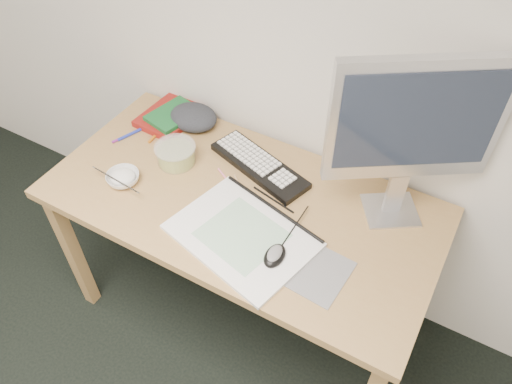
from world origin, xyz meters
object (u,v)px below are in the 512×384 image
(sketchpad, at_px, (242,236))
(keyboard, at_px, (259,166))
(rice_bowl, at_px, (123,178))
(monitor, at_px, (415,125))
(desk, at_px, (241,215))

(sketchpad, distance_m, keyboard, 0.34)
(sketchpad, distance_m, rice_bowl, 0.51)
(keyboard, distance_m, monitor, 0.62)
(desk, bearing_deg, keyboard, 97.38)
(monitor, xyz_separation_m, rice_bowl, (-0.89, -0.34, -0.36))
(desk, relative_size, keyboard, 3.39)
(rice_bowl, bearing_deg, desk, 18.01)
(sketchpad, bearing_deg, desk, 135.88)
(sketchpad, xyz_separation_m, keyboard, (-0.11, 0.32, 0.01))
(keyboard, relative_size, rice_bowl, 3.42)
(keyboard, bearing_deg, sketchpad, -52.96)
(desk, distance_m, keyboard, 0.20)
(desk, height_order, keyboard, keyboard)
(rice_bowl, bearing_deg, monitor, 21.05)
(desk, height_order, sketchpad, sketchpad)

